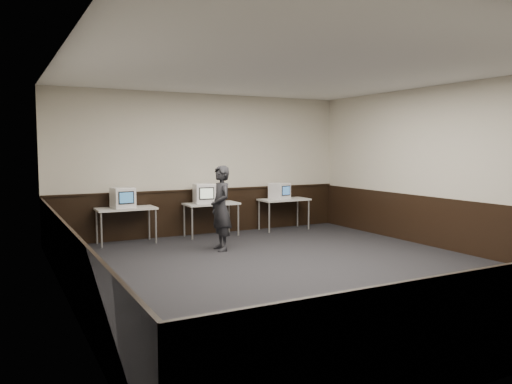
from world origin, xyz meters
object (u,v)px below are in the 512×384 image
at_px(desk_center, 211,206).
at_px(desk_right, 284,202).
at_px(emac_right, 280,191).
at_px(emac_center, 204,193).
at_px(person, 221,208).
at_px(emac_left, 123,198).
at_px(desk_left, 126,211).

xyz_separation_m(desk_center, desk_right, (1.90, 0.00, 0.00)).
bearing_deg(desk_right, emac_right, 177.11).
relative_size(desk_center, emac_center, 2.28).
xyz_separation_m(emac_right, person, (-2.21, -1.53, -0.13)).
distance_m(desk_right, person, 2.79).
bearing_deg(desk_center, emac_right, 0.20).
relative_size(emac_left, emac_right, 0.96).
distance_m(emac_center, emac_right, 1.95).
bearing_deg(emac_left, emac_center, -4.13).
bearing_deg(person, emac_center, 173.47).
xyz_separation_m(desk_left, emac_center, (1.73, -0.02, 0.29)).
relative_size(emac_left, person, 0.30).
xyz_separation_m(desk_left, emac_left, (-0.07, -0.05, 0.28)).
relative_size(desk_center, person, 0.73).
distance_m(emac_right, person, 2.69).
xyz_separation_m(desk_left, emac_right, (3.68, 0.01, 0.27)).
distance_m(desk_center, desk_right, 1.90).
bearing_deg(desk_right, desk_center, 180.00).
bearing_deg(emac_center, emac_right, 9.60).
bearing_deg(emac_left, person, -48.77).
height_order(desk_left, desk_right, same).
bearing_deg(emac_center, emac_left, -170.28).
xyz_separation_m(emac_left, person, (1.54, -1.47, -0.14)).
bearing_deg(emac_left, desk_right, -4.31).
distance_m(desk_left, desk_center, 1.90).
relative_size(emac_left, emac_center, 0.93).
bearing_deg(emac_center, desk_right, 9.38).
bearing_deg(emac_right, desk_center, 162.12).
height_order(desk_left, emac_right, emac_right).
xyz_separation_m(emac_left, emac_center, (1.80, 0.03, 0.01)).
height_order(desk_right, emac_center, emac_center).
distance_m(desk_center, person, 1.59).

